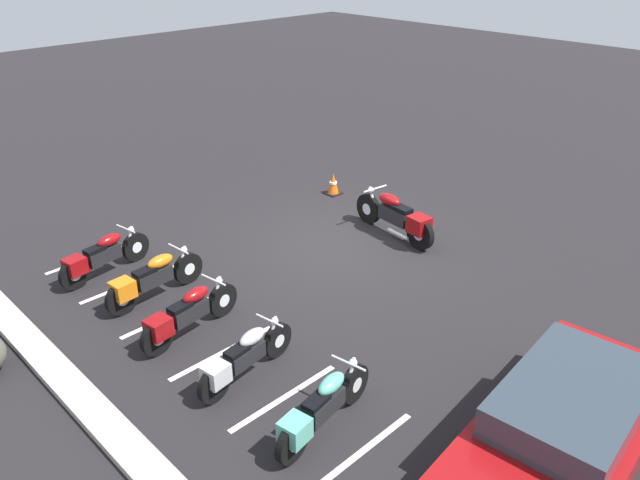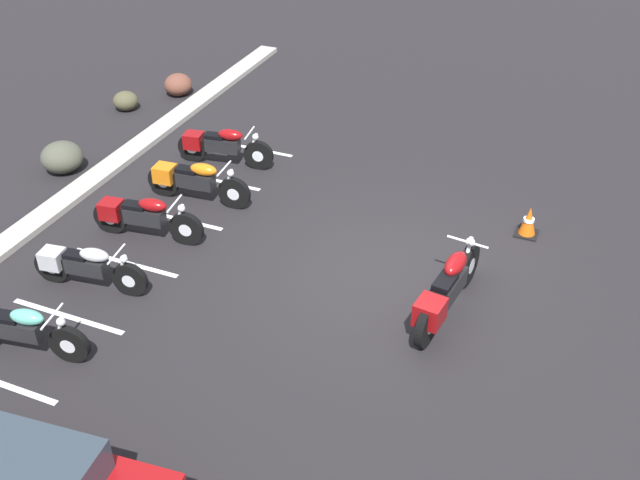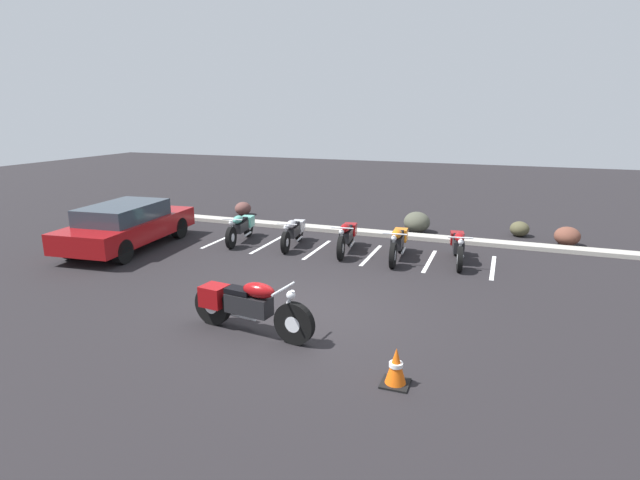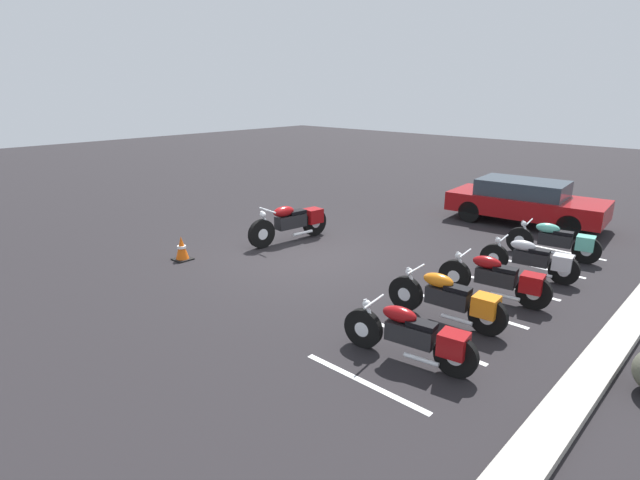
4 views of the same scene
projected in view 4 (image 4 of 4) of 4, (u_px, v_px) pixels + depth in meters
ground at (307, 256)px, 12.03m from camera, size 60.00×60.00×0.00m
motorcycle_maroon_featured at (293, 222)px, 13.07m from camera, size 2.45×0.75×0.97m
parked_bike_0 at (558, 241)px, 11.71m from camera, size 0.69×2.08×0.82m
parked_bike_1 at (534, 259)px, 10.49m from camera, size 0.63×2.02×0.80m
parked_bike_2 at (499, 279)px, 9.37m from camera, size 0.66×2.12×0.84m
parked_bike_3 at (451, 299)px, 8.46m from camera, size 0.61×2.16×0.85m
parked_bike_4 at (414, 336)px, 7.24m from camera, size 0.68×2.10×0.83m
car_red at (525, 201)px, 14.67m from camera, size 2.19×4.45×1.29m
concrete_curb at (612, 346)px, 7.72m from camera, size 18.00×0.50×0.12m
traffic_cone at (182, 249)px, 11.67m from camera, size 0.40×0.40×0.57m
stall_line_0 at (560, 251)px, 12.37m from camera, size 0.10×2.10×0.00m
stall_line_1 at (536, 267)px, 11.27m from camera, size 0.10×2.10×0.00m
stall_line_2 at (507, 286)px, 10.17m from camera, size 0.10×2.10×0.00m
stall_line_3 at (471, 310)px, 9.07m from camera, size 0.10×2.10×0.00m
stall_line_4 at (425, 341)px, 7.97m from camera, size 0.10×2.10×0.00m
stall_line_5 at (364, 382)px, 6.87m from camera, size 0.10×2.10×0.00m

